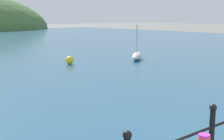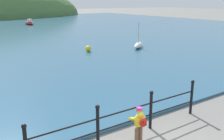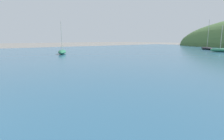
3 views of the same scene
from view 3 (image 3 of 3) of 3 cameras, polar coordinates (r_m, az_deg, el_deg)
The scene contains 3 objects.
boat_white_sailboat at distance 24.96m, azimuth -15.97°, elevation 5.76°, with size 3.54×2.50×4.41m.
boat_far_right at distance 39.88m, azimuth 28.48°, elevation 6.33°, with size 4.27×4.72×5.82m.
boat_nearest_quay at distance 32.63m, azimuth 32.07°, elevation 5.55°, with size 3.10×2.62×4.16m.
Camera 3 is at (4.85, 3.28, 2.11)m, focal length 28.00 mm.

